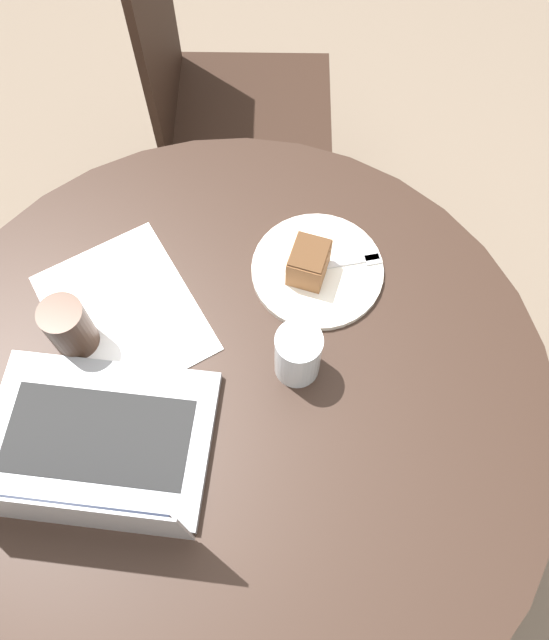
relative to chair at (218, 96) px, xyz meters
The scene contains 10 objects.
ground_plane 1.00m from the chair, 164.13° to the left, with size 12.00×12.00×0.00m, color #6B5B4C.
dining_table 0.87m from the chair, 164.13° to the left, with size 1.08×1.08×0.71m.
chair is the anchor object (origin of this frame).
paper_document 0.76m from the chair, 150.39° to the left, with size 0.33×0.28×0.00m.
plate 0.70m from the chair, behind, with size 0.23×0.23×0.01m.
cake_slice 0.72m from the chair, behind, with size 0.10×0.09×0.07m.
fork 0.71m from the chair, behind, with size 0.05×0.17×0.00m.
coffee_glass 0.84m from the chair, 145.99° to the left, with size 0.07×0.07×0.11m.
water_glass 0.88m from the chair, behind, with size 0.07×0.07×0.11m.
laptop 1.01m from the chair, 151.87° to the left, with size 0.39×0.43×0.21m.
Camera 1 is at (-0.34, 0.04, 1.67)m, focal length 35.00 mm.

